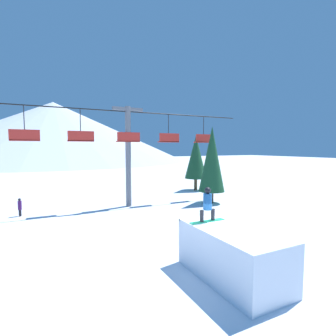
{
  "coord_description": "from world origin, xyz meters",
  "views": [
    {
      "loc": [
        -5.81,
        -7.78,
        4.64
      ],
      "look_at": [
        0.25,
        4.22,
        3.58
      ],
      "focal_mm": 28.0,
      "sensor_mm": 36.0,
      "label": 1
    }
  ],
  "objects_px": {
    "snow_ramp": "(232,254)",
    "snowboarder": "(207,204)",
    "pine_tree_near": "(212,159)",
    "distant_skier": "(20,206)"
  },
  "relations": [
    {
      "from": "snow_ramp",
      "to": "pine_tree_near",
      "type": "height_order",
      "value": "pine_tree_near"
    },
    {
      "from": "snow_ramp",
      "to": "snowboarder",
      "type": "height_order",
      "value": "snowboarder"
    },
    {
      "from": "distant_skier",
      "to": "snow_ramp",
      "type": "bearing_deg",
      "value": -61.19
    },
    {
      "from": "snow_ramp",
      "to": "pine_tree_near",
      "type": "xyz_separation_m",
      "value": [
        6.91,
        10.67,
        2.77
      ]
    },
    {
      "from": "snowboarder",
      "to": "pine_tree_near",
      "type": "xyz_separation_m",
      "value": [
        7.15,
        9.49,
        1.21
      ]
    },
    {
      "from": "snowboarder",
      "to": "pine_tree_near",
      "type": "distance_m",
      "value": 11.94
    },
    {
      "from": "snowboarder",
      "to": "snow_ramp",
      "type": "bearing_deg",
      "value": -78.85
    },
    {
      "from": "snow_ramp",
      "to": "snowboarder",
      "type": "bearing_deg",
      "value": 101.15
    },
    {
      "from": "snow_ramp",
      "to": "distant_skier",
      "type": "xyz_separation_m",
      "value": [
        -7.16,
        13.01,
        -0.22
      ]
    },
    {
      "from": "snowboarder",
      "to": "distant_skier",
      "type": "height_order",
      "value": "snowboarder"
    }
  ]
}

